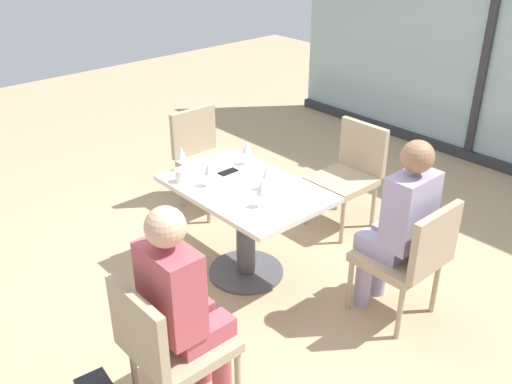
{
  "coord_description": "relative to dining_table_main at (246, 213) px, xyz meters",
  "views": [
    {
      "loc": [
        2.67,
        -2.29,
        2.5
      ],
      "look_at": [
        0.0,
        0.1,
        0.65
      ],
      "focal_mm": 39.81,
      "sensor_mm": 36.0,
      "label": 1
    }
  ],
  "objects": [
    {
      "name": "ground_plane",
      "position": [
        0.0,
        0.0,
        -0.52
      ],
      "size": [
        12.0,
        12.0,
        0.0
      ],
      "primitive_type": "plane",
      "color": "tan"
    },
    {
      "name": "window_wall_backdrop",
      "position": [
        0.0,
        3.2,
        0.69
      ],
      "size": [
        4.79,
        0.1,
        2.7
      ],
      "color": "#9AB7BC",
      "rests_on": "ground_plane"
    },
    {
      "name": "dining_table_main",
      "position": [
        0.0,
        0.0,
        0.0
      ],
      "size": [
        1.15,
        0.76,
        0.73
      ],
      "color": "silver",
      "rests_on": "ground_plane"
    },
    {
      "name": "chair_front_right",
      "position": [
        0.72,
        -1.15,
        -0.02
      ],
      "size": [
        0.46,
        0.5,
        0.87
      ],
      "color": "tan",
      "rests_on": "ground_plane"
    },
    {
      "name": "chair_far_right",
      "position": [
        1.08,
        0.45,
        -0.02
      ],
      "size": [
        0.5,
        0.46,
        0.87
      ],
      "color": "tan",
      "rests_on": "ground_plane"
    },
    {
      "name": "chair_near_window",
      "position": [
        0.0,
        1.15,
        -0.02
      ],
      "size": [
        0.46,
        0.51,
        0.87
      ],
      "color": "tan",
      "rests_on": "ground_plane"
    },
    {
      "name": "chair_far_left",
      "position": [
        -1.08,
        0.45,
        -0.02
      ],
      "size": [
        0.5,
        0.46,
        0.87
      ],
      "color": "tan",
      "rests_on": "ground_plane"
    },
    {
      "name": "person_front_right",
      "position": [
        0.72,
        -1.04,
        0.18
      ],
      "size": [
        0.34,
        0.39,
        1.26
      ],
      "color": "#B24C56",
      "rests_on": "ground_plane"
    },
    {
      "name": "person_far_right",
      "position": [
        0.97,
        0.45,
        0.18
      ],
      "size": [
        0.39,
        0.34,
        1.26
      ],
      "color": "#9E93B7",
      "rests_on": "ground_plane"
    },
    {
      "name": "wine_glass_0",
      "position": [
        -0.17,
        -0.18,
        0.34
      ],
      "size": [
        0.07,
        0.07,
        0.18
      ],
      "color": "silver",
      "rests_on": "dining_table_main"
    },
    {
      "name": "wine_glass_1",
      "position": [
        0.29,
        -0.11,
        0.34
      ],
      "size": [
        0.07,
        0.07,
        0.18
      ],
      "color": "silver",
      "rests_on": "dining_table_main"
    },
    {
      "name": "wine_glass_2",
      "position": [
        0.13,
        0.08,
        0.34
      ],
      "size": [
        0.07,
        0.07,
        0.18
      ],
      "color": "silver",
      "rests_on": "dining_table_main"
    },
    {
      "name": "wine_glass_3",
      "position": [
        -0.51,
        -0.17,
        0.34
      ],
      "size": [
        0.07,
        0.07,
        0.18
      ],
      "color": "silver",
      "rests_on": "dining_table_main"
    },
    {
      "name": "wine_glass_4",
      "position": [
        -0.27,
        0.26,
        0.34
      ],
      "size": [
        0.07,
        0.07,
        0.18
      ],
      "color": "silver",
      "rests_on": "dining_table_main"
    },
    {
      "name": "coffee_cup",
      "position": [
        -0.36,
        -0.29,
        0.26
      ],
      "size": [
        0.08,
        0.08,
        0.09
      ],
      "primitive_type": "cylinder",
      "color": "white",
      "rests_on": "dining_table_main"
    },
    {
      "name": "cell_phone_on_table",
      "position": [
        -0.25,
        0.05,
        0.22
      ],
      "size": [
        0.07,
        0.14,
        0.01
      ],
      "primitive_type": "cube",
      "rotation": [
        0.0,
        0.0,
        -0.01
      ],
      "color": "black",
      "rests_on": "dining_table_main"
    }
  ]
}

